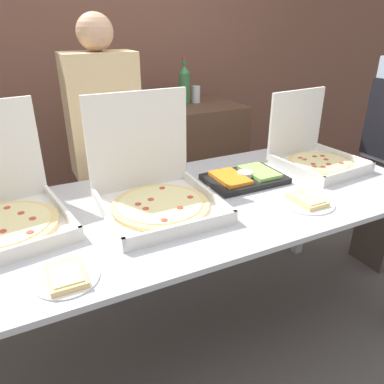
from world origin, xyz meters
TOP-DOWN VIEW (x-y plane):
  - ground_plane at (0.00, 0.00)m, footprint 16.00×16.00m
  - brick_wall_behind at (0.00, 1.70)m, footprint 10.00×0.06m
  - buffet_table at (0.00, 0.00)m, footprint 2.36×0.96m
  - pizza_box_far_right at (-0.17, 0.04)m, footprint 0.49×0.51m
  - pizza_box_far_left at (0.84, 0.11)m, footprint 0.45×0.46m
  - paper_plate_front_center at (0.47, -0.25)m, footprint 0.25×0.25m
  - paper_plate_front_right at (-0.63, -0.33)m, footprint 0.21×0.21m
  - veggie_tray at (0.35, 0.09)m, footprint 0.40×0.27m
  - sideboard_podium at (0.51, 1.11)m, footprint 0.79×0.57m
  - soda_bottle at (0.52, 1.17)m, footprint 0.08×0.08m
  - soda_can_silver at (0.62, 1.17)m, footprint 0.07×0.07m
  - person_guest_cap at (-0.20, 0.73)m, footprint 0.40×0.22m

SIDE VIEW (x-z plane):
  - ground_plane at x=0.00m, z-range 0.00..0.00m
  - sideboard_podium at x=0.51m, z-range 0.00..1.07m
  - buffet_table at x=0.00m, z-range 0.35..1.23m
  - person_guest_cap at x=-0.20m, z-range 0.04..1.73m
  - paper_plate_front_center at x=0.47m, z-range 0.87..0.91m
  - paper_plate_front_right at x=-0.63m, z-range 0.88..0.91m
  - veggie_tray at x=0.35m, z-range 0.87..0.93m
  - pizza_box_far_left at x=0.84m, z-range 0.75..1.16m
  - pizza_box_far_right at x=-0.17m, z-range 0.72..1.21m
  - soda_can_silver at x=0.62m, z-range 1.07..1.19m
  - soda_bottle at x=0.52m, z-range 1.05..1.38m
  - brick_wall_behind at x=0.00m, z-range 0.00..2.80m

